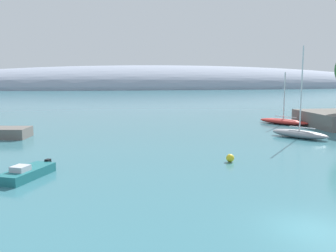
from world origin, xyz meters
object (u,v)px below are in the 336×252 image
sailboat_red_mid_mooring (283,121)px  mooring_buoy_yellow (230,158)px  sailboat_grey_outer_mooring (299,133)px  motorboat_teal_foreground (27,173)px

sailboat_red_mid_mooring → mooring_buoy_yellow: sailboat_red_mid_mooring is taller
sailboat_grey_outer_mooring → mooring_buoy_yellow: size_ratio=15.53×
mooring_buoy_yellow → motorboat_teal_foreground: bearing=-170.8°
sailboat_red_mid_mooring → mooring_buoy_yellow: (-15.89, -22.82, -0.13)m
sailboat_red_mid_mooring → sailboat_grey_outer_mooring: (-3.75, -12.07, 0.10)m
motorboat_teal_foreground → mooring_buoy_yellow: 16.65m
sailboat_grey_outer_mooring → motorboat_teal_foreground: size_ratio=2.09×
sailboat_grey_outer_mooring → motorboat_teal_foreground: bearing=78.6°
mooring_buoy_yellow → sailboat_red_mid_mooring: bearing=55.1°
motorboat_teal_foreground → sailboat_grey_outer_mooring: bearing=140.0°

